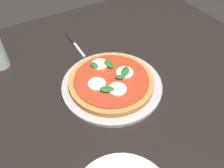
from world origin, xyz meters
The scene contains 4 objects.
dining_table centered at (0.00, 0.00, 0.64)m, with size 1.21×1.03×0.74m.
serving_tray centered at (0.01, 0.00, 0.75)m, with size 0.31×0.31×0.01m, color #B2B2B7.
pizza centered at (0.01, 0.00, 0.77)m, with size 0.26×0.26×0.03m.
knife centered at (0.00, 0.28, 0.75)m, with size 0.01×0.16×0.01m.
Camera 1 is at (-0.24, -0.43, 1.27)m, focal length 37.22 mm.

